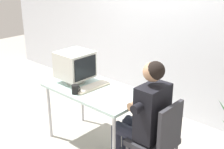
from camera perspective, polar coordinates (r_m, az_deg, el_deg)
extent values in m
plane|color=#9E998E|center=(3.92, -3.01, -12.90)|extent=(12.00, 12.00, 0.00)
cube|color=silver|center=(4.25, 13.37, 11.14)|extent=(8.00, 0.10, 3.00)
cylinder|color=#B7B7BC|center=(3.96, -11.81, -6.95)|extent=(0.04, 0.04, 0.72)
cylinder|color=#B7B7BC|center=(3.23, 0.38, -13.35)|extent=(0.04, 0.04, 0.72)
cylinder|color=#B7B7BC|center=(4.27, -5.69, -4.45)|extent=(0.04, 0.04, 0.72)
cylinder|color=#B7B7BC|center=(3.60, 6.50, -9.55)|extent=(0.04, 0.04, 0.72)
cube|color=silver|center=(3.56, -3.23, -2.98)|extent=(1.24, 0.69, 0.03)
cylinder|color=silver|center=(3.77, -6.97, -1.27)|extent=(0.24, 0.24, 0.02)
cylinder|color=silver|center=(3.76, -6.99, -0.78)|extent=(0.06, 0.06, 0.05)
cube|color=silver|center=(3.70, -7.11, 1.90)|extent=(0.37, 0.39, 0.32)
cube|color=black|center=(3.56, -5.08, 1.24)|extent=(0.01, 0.33, 0.26)
cube|color=beige|center=(3.57, -3.80, -2.40)|extent=(0.17, 0.48, 0.02)
cube|color=beige|center=(3.57, -3.80, -2.17)|extent=(0.14, 0.43, 0.01)
cylinder|color=#4C4C51|center=(3.52, 6.78, -13.43)|extent=(0.03, 0.03, 0.40)
cube|color=#2D2D33|center=(3.18, 7.70, -12.58)|extent=(0.43, 0.43, 0.06)
cube|color=#2D2D33|center=(2.96, 11.04, -9.75)|extent=(0.04, 0.38, 0.45)
cube|color=black|center=(3.02, 7.69, -7.12)|extent=(0.22, 0.36, 0.57)
sphere|color=#A57A5B|center=(2.86, 7.77, 0.49)|extent=(0.19, 0.19, 0.19)
sphere|color=black|center=(2.84, 8.28, 0.73)|extent=(0.18, 0.18, 0.18)
cylinder|color=#262838|center=(3.20, 3.53, -11.12)|extent=(0.40, 0.14, 0.14)
cylinder|color=#262838|center=(3.32, 5.52, -9.88)|extent=(0.40, 0.14, 0.14)
cylinder|color=#262838|center=(3.44, 0.79, -13.37)|extent=(0.11, 0.11, 0.48)
cylinder|color=#262838|center=(3.55, 2.77, -12.16)|extent=(0.11, 0.11, 0.48)
cylinder|color=black|center=(2.82, 5.03, -6.32)|extent=(0.09, 0.14, 0.09)
cylinder|color=black|center=(3.13, 9.70, -3.69)|extent=(0.09, 0.14, 0.09)
cylinder|color=#A57A5B|center=(3.06, 5.61, -5.15)|extent=(0.09, 0.36, 0.09)
cylinder|color=black|center=(3.43, -7.03, -2.83)|extent=(0.08, 0.08, 0.11)
torus|color=black|center=(3.46, -6.45, -2.61)|extent=(0.07, 0.01, 0.07)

